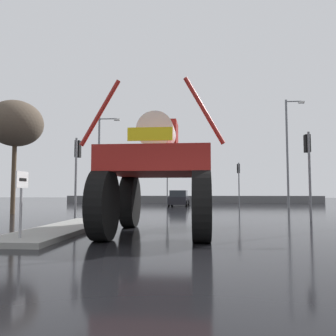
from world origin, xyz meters
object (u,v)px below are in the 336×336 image
object	(u,v)px
traffic_signal_near_left	(77,160)
streetlight_far_right	(288,148)
oversize_sprayer	(159,174)
bare_tree_left	(15,124)
streetlight_far_left	(101,157)
sedan_ahead	(179,199)
traffic_signal_far_right	(167,177)
traffic_signal_far_left	(239,175)
lane_arrow_sign	(22,192)
traffic_signal_near_right	(308,156)

from	to	relation	value
traffic_signal_near_left	streetlight_far_right	bearing A→B (deg)	43.62
oversize_sprayer	bare_tree_left	bearing A→B (deg)	49.08
oversize_sprayer	streetlight_far_right	distance (m)	20.74
streetlight_far_left	sedan_ahead	bearing A→B (deg)	31.92
sedan_ahead	traffic_signal_far_right	world-z (taller)	traffic_signal_far_right
bare_tree_left	streetlight_far_left	bearing A→B (deg)	70.76
streetlight_far_left	traffic_signal_far_left	bearing A→B (deg)	11.48
lane_arrow_sign	bare_tree_left	size ratio (longest dim) A/B	0.24
bare_tree_left	traffic_signal_far_right	bearing A→B (deg)	51.96
traffic_signal_far_left	streetlight_far_right	xyz separation A→B (m)	(4.04, -1.74, 2.17)
sedan_ahead	streetlight_far_right	xyz separation A→B (m)	(9.62, -3.40, 4.40)
oversize_sprayer	streetlight_far_right	xyz separation A→B (m)	(9.20, 18.31, 3.17)
streetlight_far_right	traffic_signal_far_left	bearing A→B (deg)	156.76
oversize_sprayer	traffic_signal_near_left	distance (m)	6.98
lane_arrow_sign	streetlight_far_right	distance (m)	24.56
traffic_signal_far_right	streetlight_far_right	size ratio (longest dim) A/B	0.41
traffic_signal_near_right	streetlight_far_right	xyz separation A→B (m)	(2.74, 13.21, 2.08)
traffic_signal_near_right	lane_arrow_sign	bearing A→B (deg)	-142.71
traffic_signal_near_right	traffic_signal_far_right	world-z (taller)	traffic_signal_near_right
traffic_signal_far_right	streetlight_far_left	size ratio (longest dim) A/B	0.48
traffic_signal_near_right	traffic_signal_far_right	size ratio (longest dim) A/B	1.09
traffic_signal_near_right	bare_tree_left	size ratio (longest dim) A/B	0.58
traffic_signal_near_left	bare_tree_left	bearing A→B (deg)	144.85
sedan_ahead	streetlight_far_right	size ratio (longest dim) A/B	0.45
lane_arrow_sign	sedan_ahead	size ratio (longest dim) A/B	0.42
lane_arrow_sign	streetlight_far_left	xyz separation A→B (m)	(-3.67, 19.98, 3.08)
oversize_sprayer	traffic_signal_far_right	distance (m)	20.12
sedan_ahead	bare_tree_left	xyz separation A→B (m)	(-9.68, -12.77, 4.91)
sedan_ahead	traffic_signal_far_right	xyz separation A→B (m)	(-0.99, -1.66, 2.07)
traffic_signal_near_right	traffic_signal_near_left	bearing A→B (deg)	179.99
traffic_signal_far_left	streetlight_far_right	distance (m)	4.91
sedan_ahead	traffic_signal_far_left	xyz separation A→B (m)	(5.58, -1.67, 2.23)
traffic_signal_near_right	streetlight_far_left	world-z (taller)	streetlight_far_left
traffic_signal_near_right	bare_tree_left	bearing A→B (deg)	166.96
lane_arrow_sign	streetlight_far_left	size ratio (longest dim) A/B	0.22
sedan_ahead	bare_tree_left	size ratio (longest dim) A/B	0.59
traffic_signal_near_left	traffic_signal_near_right	xyz separation A→B (m)	(11.12, -0.00, 0.11)
traffic_signal_far_left	traffic_signal_far_right	xyz separation A→B (m)	(-6.57, 0.00, -0.16)
traffic_signal_near_left	traffic_signal_far_left	distance (m)	17.88
sedan_ahead	lane_arrow_sign	bearing A→B (deg)	176.05
sedan_ahead	traffic_signal_near_right	size ratio (longest dim) A/B	1.01
lane_arrow_sign	traffic_signal_near_left	size ratio (longest dim) A/B	0.43
lane_arrow_sign	bare_tree_left	bearing A→B (deg)	120.46
traffic_signal_near_left	bare_tree_left	size ratio (longest dim) A/B	0.56
oversize_sprayer	sedan_ahead	world-z (taller)	oversize_sprayer
traffic_signal_far_left	traffic_signal_far_right	size ratio (longest dim) A/B	1.06
traffic_signal_far_right	streetlight_far_right	bearing A→B (deg)	-9.32
traffic_signal_far_right	oversize_sprayer	bearing A→B (deg)	-85.99
oversize_sprayer	traffic_signal_far_left	distance (m)	20.73
traffic_signal_near_left	traffic_signal_far_left	bearing A→B (deg)	56.70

